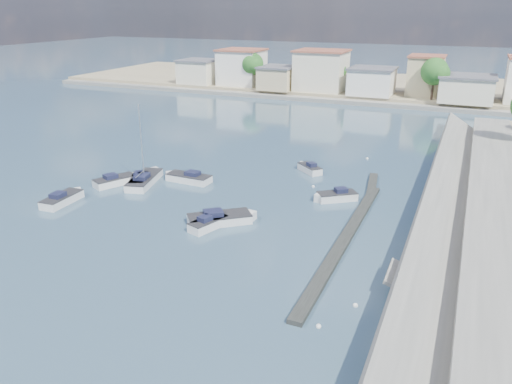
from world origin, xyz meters
TOP-DOWN VIEW (x-y plane):
  - ground at (0.00, 40.00)m, footprint 400.00×400.00m
  - seawall_walkway at (18.50, 13.00)m, footprint 5.00×90.00m
  - breakwater at (6.90, 12.69)m, footprint 2.00×31.02m
  - far_shore_land at (0.00, 92.00)m, footprint 160.00×40.00m
  - far_shore_quay at (0.00, 71.00)m, footprint 160.00×2.50m
  - far_town at (10.71, 76.92)m, footprint 113.01×12.80m
  - shore_trees at (8.34, 68.11)m, footprint 74.56×38.32m
  - motorboat_a at (-20.82, 7.27)m, footprint 2.00×5.10m
  - motorboat_b at (-4.60, 7.75)m, footprint 2.60×4.14m
  - motorboat_c at (-12.85, 17.68)m, footprint 5.66×2.15m
  - motorboat_d at (3.82, 18.56)m, footprint 4.11×3.61m
  - motorboat_e at (-19.43, 13.86)m, footprint 3.63×4.96m
  - motorboat_f at (-1.39, 26.35)m, footprint 3.53×3.33m
  - motorboat_g at (-17.16, 14.62)m, footprint 3.34×4.53m
  - motorboat_h at (-4.02, 9.13)m, footprint 5.76×5.28m
  - sailboat at (-16.81, 15.43)m, footprint 3.74×7.12m
  - mooring_buoys at (5.61, 14.21)m, footprint 9.64×37.12m

SIDE VIEW (x-z plane):
  - ground at x=0.00m, z-range 0.00..0.00m
  - mooring_buoys at x=5.61m, z-range -0.12..0.22m
  - breakwater at x=6.90m, z-range 0.00..0.35m
  - motorboat_d at x=3.82m, z-range -0.36..1.12m
  - motorboat_b at x=-4.60m, z-range -0.36..1.12m
  - motorboat_f at x=-1.39m, z-range -0.36..1.12m
  - motorboat_e at x=-19.43m, z-range -0.36..1.12m
  - motorboat_h at x=-4.02m, z-range -0.36..1.12m
  - motorboat_a at x=-20.82m, z-range -0.36..1.12m
  - motorboat_c at x=-12.85m, z-range -0.36..1.12m
  - motorboat_g at x=-17.16m, z-range -0.36..1.12m
  - far_shore_quay at x=0.00m, z-range 0.00..0.80m
  - sailboat at x=-16.81m, z-range -4.09..4.91m
  - far_shore_land at x=0.00m, z-range 0.00..1.40m
  - seawall_walkway at x=18.50m, z-range 0.00..1.80m
  - far_town at x=10.71m, z-range 0.76..9.11m
  - shore_trees at x=8.34m, z-range 2.26..10.18m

